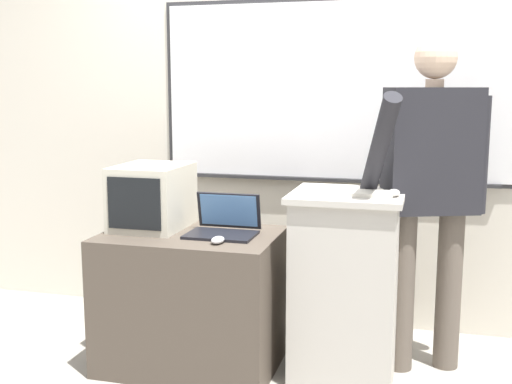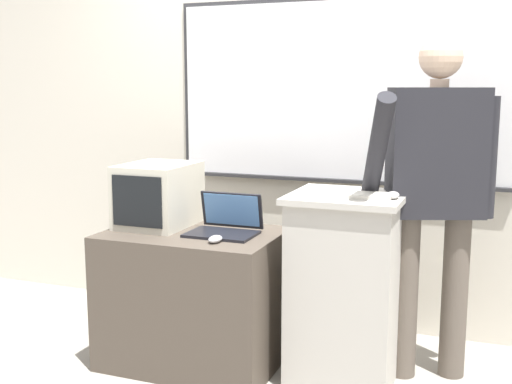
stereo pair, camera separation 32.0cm
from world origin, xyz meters
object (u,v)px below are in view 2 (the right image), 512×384
(computer_mouse_by_keyboard, at_px, (393,195))
(crt_monitor, at_px, (158,195))
(lectern_podium, at_px, (345,287))
(laptop, at_px, (226,223))
(person_presenter, at_px, (435,183))
(side_desk, at_px, (194,297))
(wireless_keyboard, at_px, (346,194))
(computer_mouse_by_laptop, at_px, (215,239))

(computer_mouse_by_keyboard, distance_m, crt_monitor, 1.27)
(crt_monitor, bearing_deg, computer_mouse_by_keyboard, -1.48)
(lectern_podium, height_order, computer_mouse_by_keyboard, computer_mouse_by_keyboard)
(lectern_podium, xyz_separation_m, laptop, (-0.62, -0.06, 0.29))
(person_presenter, distance_m, crt_monitor, 1.45)
(laptop, xyz_separation_m, crt_monitor, (-0.42, 0.04, 0.12))
(side_desk, height_order, laptop, laptop)
(side_desk, bearing_deg, computer_mouse_by_keyboard, 2.47)
(laptop, height_order, crt_monitor, crt_monitor)
(person_presenter, xyz_separation_m, wireless_keyboard, (-0.38, -0.25, -0.04))
(lectern_podium, xyz_separation_m, side_desk, (-0.79, -0.10, -0.12))
(wireless_keyboard, height_order, computer_mouse_by_laptop, wireless_keyboard)
(laptop, bearing_deg, side_desk, -167.70)
(side_desk, distance_m, computer_mouse_by_laptop, 0.46)
(side_desk, height_order, crt_monitor, crt_monitor)
(wireless_keyboard, relative_size, computer_mouse_by_keyboard, 4.37)
(lectern_podium, distance_m, computer_mouse_by_laptop, 0.70)
(computer_mouse_by_keyboard, bearing_deg, laptop, -179.55)
(person_presenter, xyz_separation_m, laptop, (-1.01, -0.24, -0.23))
(lectern_podium, height_order, computer_mouse_by_laptop, lectern_podium)
(side_desk, height_order, computer_mouse_by_keyboard, computer_mouse_by_keyboard)
(laptop, relative_size, crt_monitor, 0.78)
(computer_mouse_by_laptop, bearing_deg, person_presenter, 24.39)
(person_presenter, bearing_deg, side_desk, 172.62)
(laptop, bearing_deg, computer_mouse_by_laptop, -80.91)
(wireless_keyboard, relative_size, crt_monitor, 0.99)
(computer_mouse_by_laptop, bearing_deg, crt_monitor, 151.56)
(person_presenter, xyz_separation_m, crt_monitor, (-1.43, -0.20, -0.11))
(lectern_podium, relative_size, laptop, 2.74)
(lectern_podium, bearing_deg, computer_mouse_by_laptop, -155.80)
(side_desk, distance_m, crt_monitor, 0.59)
(crt_monitor, bearing_deg, laptop, -5.36)
(lectern_podium, xyz_separation_m, computer_mouse_by_laptop, (-0.59, -0.26, 0.26))
(side_desk, bearing_deg, crt_monitor, 162.81)
(side_desk, relative_size, crt_monitor, 2.05)
(wireless_keyboard, relative_size, computer_mouse_by_laptop, 4.37)
(lectern_podium, relative_size, computer_mouse_by_keyboard, 9.50)
(person_presenter, relative_size, computer_mouse_by_keyboard, 17.11)
(computer_mouse_by_laptop, xyz_separation_m, crt_monitor, (-0.45, 0.24, 0.15))
(side_desk, height_order, person_presenter, person_presenter)
(lectern_podium, distance_m, crt_monitor, 1.12)
(computer_mouse_by_laptop, height_order, crt_monitor, crt_monitor)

